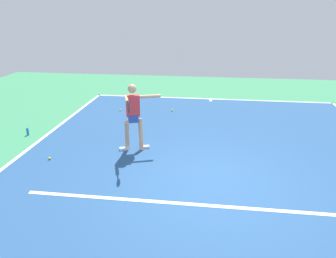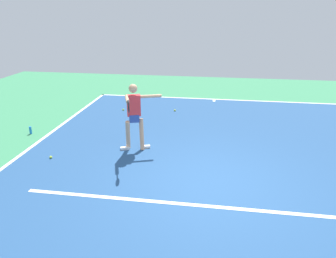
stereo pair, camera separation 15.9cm
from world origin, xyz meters
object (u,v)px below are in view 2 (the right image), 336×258
Objects in this scene: tennis_ball_by_baseline at (175,110)px; tennis_ball_centre_court at (51,157)px; tennis_player at (134,113)px; water_bottle at (30,130)px; tennis_ball_near_service_line at (123,110)px.

tennis_ball_centre_court is at bearing 59.63° from tennis_ball_by_baseline.
tennis_ball_by_baseline is (-0.58, -3.47, -0.98)m from tennis_player.
water_bottle is (1.41, -1.46, 0.08)m from tennis_ball_centre_court.
tennis_ball_near_service_line is at bearing -128.05° from water_bottle.
tennis_ball_by_baseline is 4.87m from water_bottle.
water_bottle reaches higher than tennis_ball_centre_court.
tennis_ball_near_service_line is 0.30× the size of water_bottle.
tennis_ball_centre_court is 0.30× the size of water_bottle.
tennis_player is at bearing 80.50° from tennis_ball_by_baseline.
tennis_player is at bearing 169.70° from water_bottle.
water_bottle is (3.36, -0.61, -0.90)m from tennis_player.
tennis_ball_near_service_line is at bearing -87.10° from tennis_player.
water_bottle reaches higher than tennis_ball_near_service_line.
tennis_player reaches higher than tennis_ball_near_service_line.
tennis_ball_centre_court is at bearing 80.90° from tennis_ball_near_service_line.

